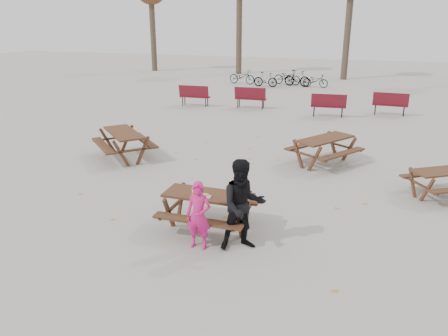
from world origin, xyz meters
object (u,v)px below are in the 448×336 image
(main_picnic_table, at_px, (208,202))
(picnic_table_north, at_px, (124,145))
(child, at_px, (199,215))
(adult, at_px, (243,205))
(picnic_table_far, at_px, (324,151))
(picnic_table_east, at_px, (443,183))
(soda_bottle, at_px, (193,192))
(food_tray, at_px, (206,197))

(main_picnic_table, height_order, picnic_table_north, picnic_table_north)
(child, height_order, picnic_table_north, child)
(adult, distance_m, picnic_table_north, 6.58)
(picnic_table_far, bearing_deg, child, -162.57)
(main_picnic_table, height_order, picnic_table_east, main_picnic_table)
(picnic_table_north, bearing_deg, adult, 3.55)
(soda_bottle, xyz_separation_m, picnic_table_north, (-3.89, 3.85, -0.43))
(adult, relative_size, picnic_table_north, 0.90)
(food_tray, bearing_deg, picnic_table_far, 71.42)
(main_picnic_table, bearing_deg, picnic_table_east, 35.44)
(child, bearing_deg, picnic_table_far, 71.82)
(main_picnic_table, xyz_separation_m, picnic_table_far, (1.78, 5.03, -0.19))
(food_tray, bearing_deg, child, -83.31)
(picnic_table_east, xyz_separation_m, picnic_table_north, (-8.94, 0.26, 0.08))
(picnic_table_far, bearing_deg, picnic_table_east, -84.52)
(adult, bearing_deg, child, 166.57)
(adult, distance_m, picnic_table_far, 5.67)
(soda_bottle, bearing_deg, picnic_table_north, 135.30)
(picnic_table_north, bearing_deg, food_tray, 0.80)
(food_tray, xyz_separation_m, child, (0.07, -0.60, -0.13))
(food_tray, xyz_separation_m, soda_bottle, (-0.28, 0.00, 0.05))
(food_tray, height_order, adult, adult)
(main_picnic_table, xyz_separation_m, child, (0.10, -0.78, 0.07))
(soda_bottle, height_order, adult, adult)
(soda_bottle, height_order, picnic_table_east, soda_bottle)
(adult, relative_size, picnic_table_far, 0.94)
(picnic_table_east, height_order, picnic_table_far, picnic_table_far)
(child, distance_m, adult, 0.85)
(adult, relative_size, picnic_table_east, 1.11)
(main_picnic_table, height_order, adult, adult)
(food_tray, xyz_separation_m, picnic_table_far, (1.75, 5.21, -0.39))
(picnic_table_north, bearing_deg, picnic_table_far, 56.45)
(main_picnic_table, xyz_separation_m, picnic_table_north, (-4.14, 3.67, -0.17))
(child, xyz_separation_m, picnic_table_far, (1.68, 5.81, -0.26))
(adult, height_order, picnic_table_north, adult)
(picnic_table_north, bearing_deg, soda_bottle, -1.12)
(soda_bottle, distance_m, picnic_table_far, 5.60)
(main_picnic_table, relative_size, adult, 1.02)
(food_tray, xyz_separation_m, picnic_table_north, (-4.17, 3.86, -0.37))
(child, distance_m, picnic_table_east, 6.31)
(child, xyz_separation_m, picnic_table_north, (-4.24, 4.46, -0.24))
(main_picnic_table, xyz_separation_m, food_tray, (0.03, -0.18, 0.21))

